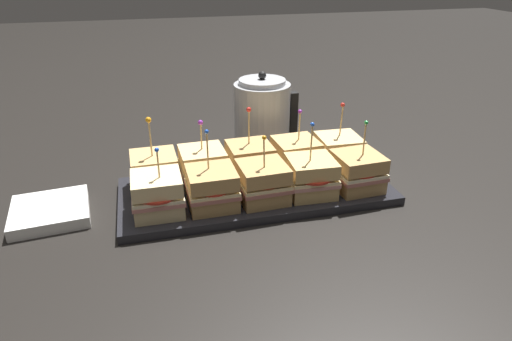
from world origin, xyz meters
The scene contains 14 objects.
ground_plane centered at (0.00, 0.00, 0.00)m, with size 6.00×6.00×0.00m, color black.
serving_platter centered at (0.00, 0.00, 0.01)m, with size 0.57×0.24×0.02m.
sandwich_front_far_left centered at (-0.21, -0.05, 0.06)m, with size 0.10×0.10×0.14m.
sandwich_front_left centered at (-0.10, -0.05, 0.06)m, with size 0.10×0.10×0.16m.
sandwich_front_center centered at (0.00, -0.05, 0.06)m, with size 0.10×0.10×0.14m.
sandwich_front_right centered at (0.10, -0.05, 0.06)m, with size 0.10×0.10×0.16m.
sandwich_front_far_right centered at (0.21, -0.06, 0.06)m, with size 0.10×0.10×0.15m.
sandwich_back_far_left centered at (-0.21, 0.05, 0.06)m, with size 0.10×0.10×0.16m.
sandwich_back_left centered at (-0.11, 0.05, 0.06)m, with size 0.10×0.10×0.14m.
sandwich_back_center centered at (0.00, 0.05, 0.06)m, with size 0.10×0.10×0.16m.
sandwich_back_right centered at (0.11, 0.05, 0.06)m, with size 0.10×0.10×0.15m.
sandwich_back_far_right centered at (0.21, 0.05, 0.06)m, with size 0.10×0.10×0.15m.
kettle_steel centered at (0.08, 0.24, 0.09)m, with size 0.16×0.14×0.21m.
napkin_stack centered at (-0.42, 0.02, 0.01)m, with size 0.16×0.16×0.02m.
Camera 1 is at (-0.22, -0.84, 0.47)m, focal length 32.00 mm.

